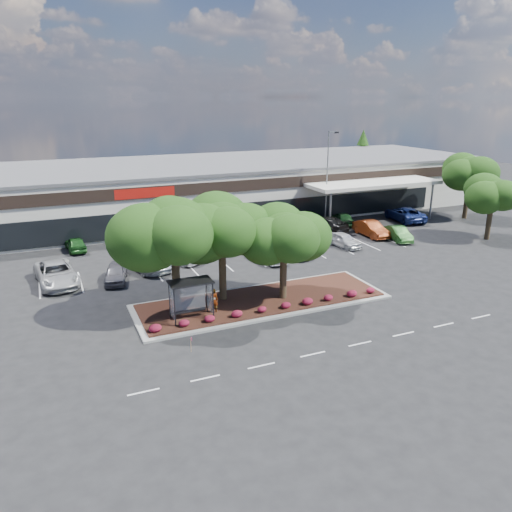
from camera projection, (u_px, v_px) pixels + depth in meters
name	position (u px, v px, depth m)	size (l,w,h in m)	color
ground	(315.00, 320.00, 32.73)	(160.00, 160.00, 0.00)	black
retail_store	(179.00, 189.00, 61.45)	(80.40, 25.20, 6.25)	silver
landscape_island	(262.00, 301.00, 35.44)	(18.00, 6.00, 0.26)	gray
lane_markings	(251.00, 271.00, 41.79)	(33.12, 20.06, 0.01)	silver
shrub_row	(275.00, 307.00, 33.48)	(17.00, 0.80, 0.50)	maroon
bus_shelter	(190.00, 288.00, 31.78)	(2.75, 1.55, 2.59)	black
island_tree_west	(175.00, 254.00, 32.37)	(7.20, 7.20, 7.89)	#183A0D
island_tree_mid	(222.00, 249.00, 34.39)	(6.60, 6.60, 7.32)	#183A0D
island_tree_east	(284.00, 254.00, 34.71)	(5.80, 5.80, 6.50)	#183A0D
tree_east_near	(491.00, 208.00, 50.31)	(5.60, 5.60, 6.51)	#183A0D
tree_east_far	(468.00, 187.00, 59.03)	(6.40, 6.40, 7.62)	#183A0D
conifer_north_east	(362.00, 157.00, 82.69)	(3.96, 3.96, 9.00)	#183A0D
person_waiting	(214.00, 300.00, 33.04)	(0.61, 0.40, 1.66)	#594C47
light_pole	(327.00, 184.00, 56.10)	(1.43, 0.58, 10.46)	gray
survey_stake	(191.00, 343.00, 28.41)	(0.08, 0.14, 0.91)	#AB8059
car_0	(56.00, 274.00, 38.74)	(2.80, 6.08, 1.69)	#B2B2B2
car_1	(116.00, 273.00, 39.30)	(1.62, 4.03, 1.37)	#59575F
car_2	(147.00, 259.00, 42.29)	(2.77, 6.01, 1.67)	#B1B8BF
car_3	(180.00, 253.00, 44.02)	(1.85, 4.61, 1.57)	white
car_4	(270.00, 253.00, 44.31)	(1.56, 4.47, 1.47)	#A0A7AB
car_5	(290.00, 248.00, 45.75)	(1.99, 4.89, 1.42)	navy
car_6	(344.00, 240.00, 48.51)	(1.61, 4.01, 1.37)	silver
car_7	(398.00, 234.00, 50.69)	(1.48, 4.24, 1.40)	#1E4B1C
car_8	(371.00, 229.00, 52.17)	(1.68, 4.81, 1.58)	maroon
car_9	(76.00, 244.00, 47.18)	(1.60, 3.99, 1.36)	#1C541D
car_10	(168.00, 239.00, 48.14)	(2.35, 5.77, 1.68)	navy
car_11	(174.00, 234.00, 49.81)	(2.86, 6.19, 1.72)	black
car_12	(184.00, 231.00, 50.90)	(2.84, 6.16, 1.71)	silver
car_13	(215.00, 228.00, 52.16)	(1.98, 4.93, 1.68)	silver
car_14	(311.00, 230.00, 51.60)	(1.93, 4.79, 1.63)	brown
car_15	(325.00, 224.00, 54.13)	(2.25, 5.53, 1.60)	black
car_16	(343.00, 219.00, 56.70)	(1.80, 4.46, 1.52)	#1C4821
car_17	(405.00, 214.00, 58.61)	(2.75, 5.97, 1.66)	navy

